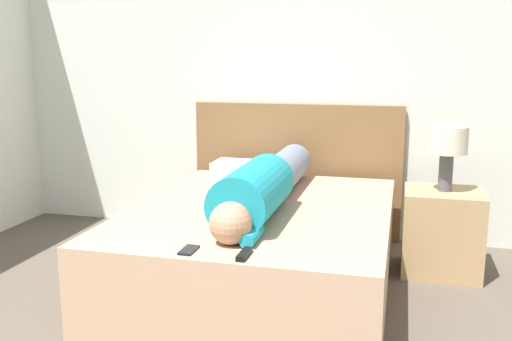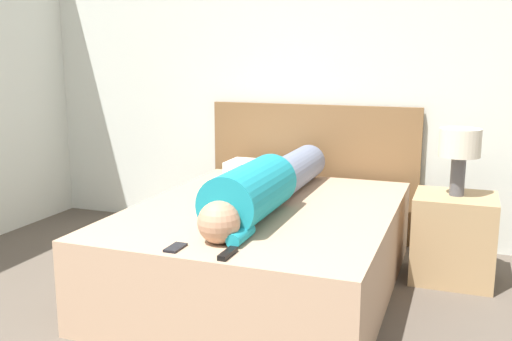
{
  "view_description": "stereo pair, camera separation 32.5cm",
  "coord_description": "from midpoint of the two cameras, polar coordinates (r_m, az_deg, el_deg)",
  "views": [
    {
      "loc": [
        0.98,
        -0.76,
        1.4
      ],
      "look_at": [
        0.18,
        2.33,
        0.76
      ],
      "focal_mm": 40.0,
      "sensor_mm": 36.0,
      "label": 1
    },
    {
      "loc": [
        1.29,
        -0.66,
        1.4
      ],
      "look_at": [
        0.18,
        2.33,
        0.76
      ],
      "focal_mm": 40.0,
      "sensor_mm": 36.0,
      "label": 2
    }
  ],
  "objects": [
    {
      "name": "wall_back",
      "position": [
        4.51,
        5.87,
        9.96
      ],
      "size": [
        5.5,
        0.06,
        2.6
      ],
      "color": "silver",
      "rests_on": "ground_plane"
    },
    {
      "name": "bed",
      "position": [
        3.52,
        3.51,
        -7.7
      ],
      "size": [
        1.52,
        1.97,
        0.51
      ],
      "color": "tan",
      "rests_on": "ground_plane"
    },
    {
      "name": "headboard",
      "position": [
        4.48,
        7.67,
        -0.11
      ],
      "size": [
        1.64,
        0.04,
        1.04
      ],
      "color": "brown",
      "rests_on": "ground_plane"
    },
    {
      "name": "nightstand",
      "position": [
        3.89,
        21.44,
        -6.31
      ],
      "size": [
        0.49,
        0.45,
        0.55
      ],
      "color": "tan",
      "rests_on": "ground_plane"
    },
    {
      "name": "table_lamp",
      "position": [
        3.76,
        22.07,
        2.11
      ],
      "size": [
        0.25,
        0.25,
        0.42
      ],
      "color": "#4C4C51",
      "rests_on": "nightstand"
    },
    {
      "name": "person_lying",
      "position": [
        3.38,
        3.88,
        -1.5
      ],
      "size": [
        0.31,
        1.76,
        0.31
      ],
      "color": "tan",
      "rests_on": "bed"
    },
    {
      "name": "pillow_near_headboard",
      "position": [
        4.25,
        2.63,
        0.05
      ],
      "size": [
        0.49,
        0.28,
        0.12
      ],
      "color": "white",
      "rests_on": "bed"
    },
    {
      "name": "tv_remote",
      "position": [
        2.6,
        0.75,
        -8.37
      ],
      "size": [
        0.04,
        0.15,
        0.02
      ],
      "color": "black",
      "rests_on": "bed"
    },
    {
      "name": "cell_phone",
      "position": [
        2.7,
        -4.64,
        -7.75
      ],
      "size": [
        0.06,
        0.13,
        0.01
      ],
      "color": "black",
      "rests_on": "bed"
    }
  ]
}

